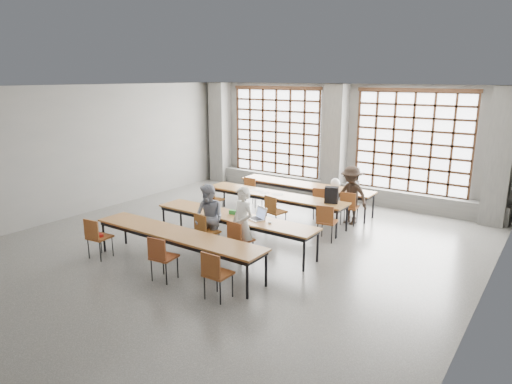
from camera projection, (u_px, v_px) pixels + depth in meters
floor at (231, 248)px, 10.16m from camera, size 11.00×11.00×0.00m
ceiling at (229, 87)px, 9.30m from camera, size 11.00×11.00×0.00m
wall_back at (339, 142)px, 14.11m from camera, size 10.00×0.00×10.00m
wall_left at (86, 150)px, 12.49m from camera, size 0.00×11.00×11.00m
wall_right at (488, 209)px, 6.97m from camera, size 0.00×11.00×11.00m
column_left at (220, 132)px, 16.37m from camera, size 0.60×0.55×3.50m
column_mid at (335, 143)px, 13.89m from camera, size 0.60×0.55×3.50m
column_right at (500, 157)px, 11.40m from camera, size 0.60×0.55×3.50m
window_left at (276, 132)px, 15.25m from camera, size 3.32×0.12×3.00m
window_right at (412, 143)px, 12.77m from camera, size 3.32×0.12×3.00m
sill_ledge at (334, 190)px, 14.32m from camera, size 9.80×0.35×0.50m
desk_row_a at (305, 187)px, 12.97m from camera, size 4.00×0.70×0.73m
desk_row_b at (274, 196)px, 11.92m from camera, size 4.00×0.70×0.73m
desk_row_c at (234, 218)px, 10.07m from camera, size 4.00×0.70×0.73m
desk_row_d at (177, 236)px, 8.97m from camera, size 4.00×0.70×0.73m
chair_back_left at (252, 189)px, 13.28m from camera, size 0.44×0.44×0.88m
chair_back_mid at (321, 200)px, 12.05m from camera, size 0.52×0.52×0.88m
chair_back_right at (349, 205)px, 11.61m from camera, size 0.48×0.48×0.88m
chair_mid_left at (212, 197)px, 12.33m from camera, size 0.42×0.43×0.88m
chair_mid_centre at (274, 209)px, 11.24m from camera, size 0.50×0.50×0.88m
chair_mid_right at (326, 219)px, 10.45m from camera, size 0.48×0.48×0.88m
chair_front_left at (205, 229)px, 9.78m from camera, size 0.49×0.50×0.88m
chair_front_right at (239, 237)px, 9.28m from camera, size 0.48×0.48×0.88m
chair_near_left at (96, 234)px, 9.44m from camera, size 0.46×0.47×0.88m
chair_near_mid at (161, 254)px, 8.39m from camera, size 0.47×0.47×0.88m
chair_near_right at (215, 271)px, 7.67m from camera, size 0.43×0.43×0.88m
student_male at (243, 224)px, 9.32m from camera, size 0.65×0.51×1.56m
student_female at (209, 218)px, 9.82m from camera, size 0.79×0.65×1.48m
student_back at (351, 195)px, 11.67m from camera, size 1.07×0.74×1.52m
laptop_front at (258, 216)px, 9.81m from camera, size 0.45×0.42×0.26m
laptop_back at (351, 188)px, 12.28m from camera, size 0.37×0.31×0.26m
mouse at (270, 223)px, 9.51m from camera, size 0.11×0.09×0.04m
green_box at (235, 212)px, 10.14m from camera, size 0.26×0.13×0.09m
phone at (238, 218)px, 9.88m from camera, size 0.14×0.10×0.01m
paper_sheet_a at (257, 190)px, 12.27m from camera, size 0.32×0.25×0.00m
paper_sheet_b at (264, 193)px, 12.03m from camera, size 0.33×0.26×0.00m
paper_sheet_c at (278, 194)px, 11.85m from camera, size 0.36×0.32×0.00m
backpack at (331, 195)px, 11.01m from camera, size 0.37×0.29×0.40m
plastic_bag at (335, 183)px, 12.46m from camera, size 0.30×0.26×0.29m
red_pouch at (99, 235)px, 9.51m from camera, size 0.21×0.11×0.06m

